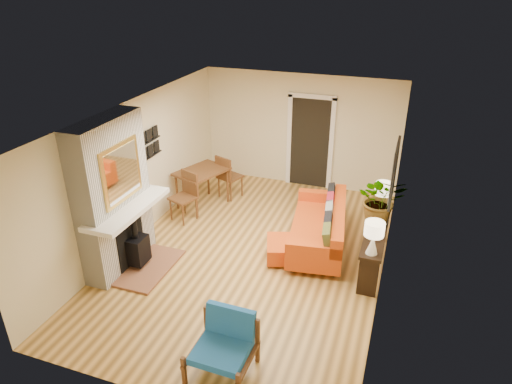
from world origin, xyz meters
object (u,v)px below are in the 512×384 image
console_table (376,237)px  lamp_far (383,193)px  lamp_near (374,234)px  dining_table (205,178)px  ottoman (286,249)px  blue_chair (225,341)px  houseplant (381,199)px  sofa (322,227)px

console_table → lamp_far: (0.00, 0.71, 0.49)m
console_table → lamp_near: bearing=-90.0°
dining_table → ottoman: bearing=-31.8°
lamp_near → ottoman: bearing=162.2°
lamp_far → dining_table: bearing=174.4°
blue_chair → houseplant: bearing=64.4°
console_table → dining_table: bearing=163.7°
lamp_near → houseplant: size_ratio=0.63×
blue_chair → houseplant: size_ratio=0.93×
blue_chair → console_table: bearing=62.3°
sofa → houseplant: 1.24m
houseplant → blue_chair: bearing=-115.6°
blue_chair → dining_table: dining_table is taller
sofa → blue_chair: size_ratio=2.85×
lamp_near → lamp_far: same height
ottoman → lamp_near: (1.46, -0.47, 0.86)m
lamp_near → console_table: bearing=90.0°
dining_table → houseplant: size_ratio=2.19×
lamp_far → blue_chair: bearing=-112.9°
ottoman → houseplant: 1.82m
sofa → lamp_near: lamp_near is taller
dining_table → lamp_near: (3.65, -1.82, 0.41)m
sofa → lamp_far: bearing=19.8°
lamp_near → houseplant: houseplant is taller
sofa → console_table: 1.05m
lamp_near → houseplant: bearing=90.6°
sofa → houseplant: houseplant is taller
sofa → lamp_near: (0.97, -1.12, 0.69)m
sofa → dining_table: (-2.68, 0.70, 0.28)m
dining_table → houseplant: houseplant is taller
sofa → blue_chair: (-0.55, -3.26, 0.06)m
ottoman → dining_table: dining_table is taller
ottoman → console_table: size_ratio=0.46×
lamp_near → sofa: bearing=130.9°
ottoman → dining_table: size_ratio=0.46×
console_table → lamp_far: bearing=90.0°
lamp_near → houseplant: (-0.01, 1.02, 0.09)m
ottoman → houseplant: size_ratio=1.00×
ottoman → lamp_near: bearing=-17.8°
ottoman → lamp_far: (1.46, 1.00, 0.86)m
ottoman → lamp_near: size_ratio=1.59×
sofa → console_table: sofa is taller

